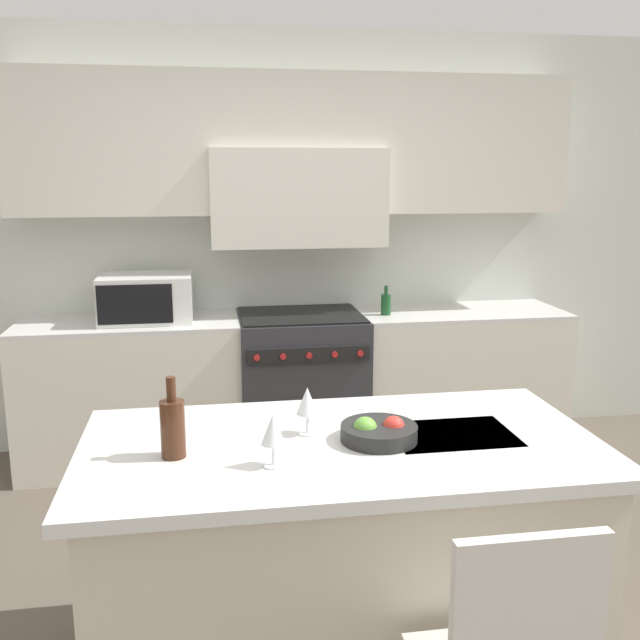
{
  "coord_description": "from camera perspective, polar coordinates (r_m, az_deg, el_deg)",
  "views": [
    {
      "loc": [
        -0.58,
        -2.44,
        1.83
      ],
      "look_at": [
        -0.07,
        0.76,
        1.14
      ],
      "focal_mm": 40.0,
      "sensor_mm": 36.0,
      "label": 1
    }
  ],
  "objects": [
    {
      "name": "ground_plane",
      "position": [
        3.1,
        3.78,
        -24.12
      ],
      "size": [
        10.0,
        10.0,
        0.0
      ],
      "primitive_type": "plane",
      "color": "brown"
    },
    {
      "name": "back_cabinetry",
      "position": [
        4.67,
        -2.04,
        9.14
      ],
      "size": [
        10.0,
        0.46,
        2.7
      ],
      "color": "silver",
      "rests_on": "ground_plane"
    },
    {
      "name": "back_counter",
      "position": [
        4.62,
        -1.55,
        -5.21
      ],
      "size": [
        3.46,
        0.62,
        0.92
      ],
      "color": "silver",
      "rests_on": "ground_plane"
    },
    {
      "name": "range_stove",
      "position": [
        4.6,
        -1.51,
        -5.2
      ],
      "size": [
        0.79,
        0.7,
        0.93
      ],
      "color": "#2D2D33",
      "rests_on": "ground_plane"
    },
    {
      "name": "microwave",
      "position": [
        4.46,
        -13.73,
        1.73
      ],
      "size": [
        0.55,
        0.42,
        0.28
      ],
      "color": "silver",
      "rests_on": "back_counter"
    },
    {
      "name": "kitchen_island",
      "position": [
        2.74,
        1.66,
        -18.21
      ],
      "size": [
        1.82,
        0.94,
        0.89
      ],
      "color": "beige",
      "rests_on": "ground_plane"
    },
    {
      "name": "wine_bottle",
      "position": [
        2.42,
        -11.7,
        -8.37
      ],
      "size": [
        0.08,
        0.08,
        0.28
      ],
      "color": "#422314",
      "rests_on": "kitchen_island"
    },
    {
      "name": "wine_glass_near",
      "position": [
        2.3,
        -3.78,
        -8.86
      ],
      "size": [
        0.08,
        0.08,
        0.17
      ],
      "color": "white",
      "rests_on": "kitchen_island"
    },
    {
      "name": "wine_glass_far",
      "position": [
        2.57,
        -1.03,
        -6.61
      ],
      "size": [
        0.08,
        0.08,
        0.17
      ],
      "color": "white",
      "rests_on": "kitchen_island"
    },
    {
      "name": "fruit_bowl",
      "position": [
        2.55,
        4.73,
        -8.9
      ],
      "size": [
        0.27,
        0.27,
        0.09
      ],
      "color": "black",
      "rests_on": "kitchen_island"
    },
    {
      "name": "oil_bottle_on_counter",
      "position": [
        4.54,
        5.3,
        1.31
      ],
      "size": [
        0.06,
        0.06,
        0.19
      ],
      "color": "#194723",
      "rests_on": "back_counter"
    }
  ]
}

